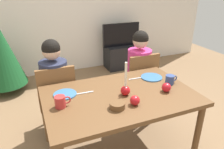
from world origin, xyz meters
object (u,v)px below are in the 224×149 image
object	(u,v)px
mug_right	(170,80)
apple_by_left_plate	(135,100)
chair_left	(57,97)
bowl_walnuts	(117,105)
person_left_child	(56,91)
candle_centerpiece	(125,89)
apple_near_candle	(166,87)
plate_left	(65,94)
mug_left	(61,102)
tv	(121,35)
dining_table	(120,102)
plate_right	(151,77)
tv_stand	(121,57)
christmas_tree	(0,52)
person_right_child	(139,76)
chair_right	(140,81)

from	to	relation	value
mug_right	apple_by_left_plate	distance (m)	0.57
chair_left	bowl_walnuts	size ratio (longest dim) A/B	6.89
person_left_child	mug_right	distance (m)	1.26
candle_centerpiece	apple_near_candle	xyz separation A→B (m)	(0.39, -0.09, -0.02)
plate_left	mug_left	size ratio (longest dim) A/B	1.55
mug_left	tv	bearing A→B (deg)	54.91
dining_table	apple_by_left_plate	xyz separation A→B (m)	(0.04, -0.21, 0.13)
tv	bowl_walnuts	world-z (taller)	tv
tv	apple_near_candle	world-z (taller)	tv
plate_left	apple_by_left_plate	xyz separation A→B (m)	(0.52, -0.40, 0.04)
tv	mug_right	world-z (taller)	tv
plate_left	plate_right	distance (m)	0.95
dining_table	mug_left	world-z (taller)	mug_left
tv_stand	christmas_tree	size ratio (longest dim) A/B	0.48
person_right_child	tv	size ratio (longest dim) A/B	1.48
apple_near_candle	chair_left	bearing A→B (deg)	142.13
person_right_child	apple_by_left_plate	xyz separation A→B (m)	(-0.52, -0.85, 0.22)
mug_right	dining_table	bearing A→B (deg)	-179.19
mug_left	apple_near_candle	xyz separation A→B (m)	(0.98, -0.11, -0.01)
plate_right	bowl_walnuts	distance (m)	0.72
dining_table	chair_left	distance (m)	0.81
mug_right	apple_near_candle	world-z (taller)	mug_right
dining_table	tv_stand	distance (m)	2.57
dining_table	plate_left	bearing A→B (deg)	158.57
person_right_child	apple_near_candle	bearing A→B (deg)	-100.02
chair_left	chair_right	bearing A→B (deg)	0.00
plate_left	apple_near_candle	distance (m)	0.96
plate_right	bowl_walnuts	size ratio (longest dim) A/B	1.76
plate_left	apple_near_candle	bearing A→B (deg)	-18.75
mug_left	mug_right	xyz separation A→B (m)	(1.11, 0.02, -0.00)
tv_stand	plate_left	size ratio (longest dim) A/B	3.01
person_left_child	bowl_walnuts	xyz separation A→B (m)	(0.39, -0.84, 0.21)
plate_right	mug_left	world-z (taller)	mug_left
bowl_walnuts	apple_by_left_plate	world-z (taller)	apple_by_left_plate
mug_left	person_right_child	bearing A→B (deg)	30.23
person_left_child	candle_centerpiece	xyz separation A→B (m)	(0.55, -0.67, 0.25)
dining_table	tv	size ratio (longest dim) A/B	1.77
apple_by_left_plate	bowl_walnuts	bearing A→B (deg)	176.63
chair_left	tv_stand	xyz separation A→B (m)	(1.58, 1.69, -0.27)
chair_right	plate_right	xyz separation A→B (m)	(-0.09, -0.40, 0.24)
person_left_child	candle_centerpiece	bearing A→B (deg)	-50.78
tv_stand	apple_by_left_plate	world-z (taller)	apple_by_left_plate
person_right_child	dining_table	bearing A→B (deg)	-131.23
chair_right	christmas_tree	xyz separation A→B (m)	(-1.70, 1.44, 0.19)
mug_right	apple_by_left_plate	world-z (taller)	mug_right
plate_right	dining_table	bearing A→B (deg)	-156.52
dining_table	person_left_child	size ratio (longest dim) A/B	1.19
dining_table	apple_near_candle	distance (m)	0.46
person_right_child	tv	bearing A→B (deg)	72.91
dining_table	bowl_walnuts	bearing A→B (deg)	-120.34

